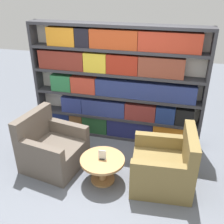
{
  "coord_description": "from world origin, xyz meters",
  "views": [
    {
      "loc": [
        1.02,
        -2.92,
        2.77
      ],
      "look_at": [
        0.11,
        0.63,
        0.89
      ],
      "focal_mm": 42.0,
      "sensor_mm": 36.0,
      "label": 1
    }
  ],
  "objects": [
    {
      "name": "ground_plane",
      "position": [
        0.0,
        0.0,
        0.0
      ],
      "size": [
        14.0,
        14.0,
        0.0
      ],
      "primitive_type": "plane",
      "color": "slate"
    },
    {
      "name": "bookshelf",
      "position": [
        0.01,
        1.37,
        1.04
      ],
      "size": [
        3.09,
        0.3,
        2.12
      ],
      "color": "silver",
      "rests_on": "ground_plane"
    },
    {
      "name": "armchair_left",
      "position": [
        -0.8,
        0.22,
        0.3
      ],
      "size": [
        0.99,
        0.97,
        0.9
      ],
      "rotation": [
        0.0,
        0.0,
        1.4
      ],
      "color": "brown",
      "rests_on": "ground_plane"
    },
    {
      "name": "armchair_right",
      "position": [
        1.01,
        0.22,
        0.3
      ],
      "size": [
        0.93,
        0.9,
        0.9
      ],
      "rotation": [
        0.0,
        0.0,
        -1.49
      ],
      "color": "olive",
      "rests_on": "ground_plane"
    },
    {
      "name": "coffee_table",
      "position": [
        0.11,
        0.06,
        0.28
      ],
      "size": [
        0.66,
        0.66,
        0.4
      ],
      "color": "#AD7F4C",
      "rests_on": "ground_plane"
    },
    {
      "name": "table_sign",
      "position": [
        0.11,
        0.06,
        0.46
      ],
      "size": [
        0.12,
        0.06,
        0.15
      ],
      "color": "black",
      "rests_on": "coffee_table"
    }
  ]
}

